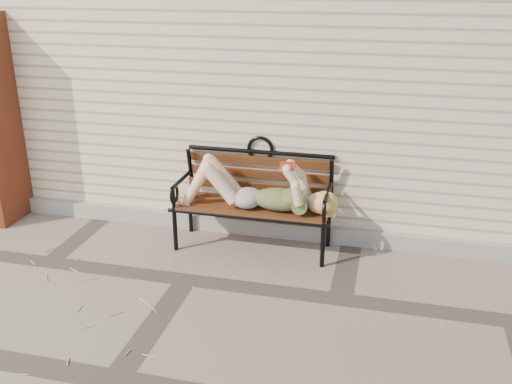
# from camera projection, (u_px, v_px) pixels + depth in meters

# --- Properties ---
(ground) EXTENTS (80.00, 80.00, 0.00)m
(ground) POSITION_uv_depth(u_px,v_px,m) (186.00, 280.00, 4.63)
(ground) COLOR #7D6B60
(ground) RESTS_ON ground
(house_wall) EXTENTS (8.00, 4.00, 3.00)m
(house_wall) POSITION_uv_depth(u_px,v_px,m) (268.00, 46.00, 6.80)
(house_wall) COLOR beige
(house_wall) RESTS_ON ground
(foundation_strip) EXTENTS (8.00, 0.10, 0.15)m
(foundation_strip) POSITION_uv_depth(u_px,v_px,m) (221.00, 223.00, 5.48)
(foundation_strip) COLOR gray
(foundation_strip) RESTS_ON ground
(garden_bench) EXTENTS (1.49, 0.59, 0.97)m
(garden_bench) POSITION_uv_depth(u_px,v_px,m) (255.00, 188.00, 5.05)
(garden_bench) COLOR black
(garden_bench) RESTS_ON ground
(reading_woman) EXTENTS (1.41, 0.32, 0.44)m
(reading_woman) POSITION_uv_depth(u_px,v_px,m) (253.00, 190.00, 4.93)
(reading_woman) COLOR #093040
(reading_woman) RESTS_ON ground
(straw_scatter) EXTENTS (3.05, 1.72, 0.01)m
(straw_scatter) POSITION_uv_depth(u_px,v_px,m) (31.00, 284.00, 4.56)
(straw_scatter) COLOR #C9BE62
(straw_scatter) RESTS_ON ground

